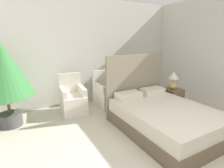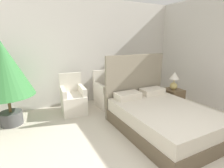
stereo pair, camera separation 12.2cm
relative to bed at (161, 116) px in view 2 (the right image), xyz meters
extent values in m
cube|color=silver|center=(-0.62, 2.37, 1.14)|extent=(10.00, 0.06, 2.90)
cube|color=silver|center=(2.15, 0.27, 1.14)|extent=(0.06, 10.00, 2.90)
cube|color=brown|center=(0.00, -0.10, -0.17)|extent=(1.54, 2.01, 0.27)
cube|color=beige|center=(0.00, -0.10, 0.09)|extent=(1.51, 1.97, 0.26)
cube|color=gray|center=(0.00, 0.93, 0.43)|extent=(1.57, 0.06, 1.47)
cube|color=silver|center=(-0.35, 0.70, 0.29)|extent=(0.57, 0.32, 0.14)
cube|color=silver|center=(0.35, 0.70, 0.29)|extent=(0.57, 0.32, 0.14)
cube|color=silver|center=(-1.32, 1.70, -0.07)|extent=(0.63, 0.75, 0.47)
cube|color=silver|center=(-1.29, 2.02, 0.41)|extent=(0.57, 0.11, 0.50)
cube|color=silver|center=(-1.55, 1.72, 0.25)|extent=(0.16, 0.64, 0.18)
cube|color=silver|center=(-1.09, 1.68, 0.25)|extent=(0.16, 0.64, 0.18)
cube|color=silver|center=(-0.36, 1.70, -0.07)|extent=(0.58, 0.71, 0.47)
cube|color=silver|center=(-0.37, 2.02, 0.41)|extent=(0.57, 0.07, 0.50)
cube|color=silver|center=(-0.59, 1.70, 0.25)|extent=(0.11, 0.63, 0.18)
cube|color=silver|center=(-0.13, 1.70, 0.25)|extent=(0.11, 0.63, 0.18)
cylinder|color=#4C4C4C|center=(-2.70, 1.69, -0.16)|extent=(0.45, 0.45, 0.29)
cylinder|color=brown|center=(-2.70, 1.69, 0.17)|extent=(0.06, 0.06, 0.38)
cone|color=#387F3D|center=(-2.70, 1.69, 0.93)|extent=(1.10, 1.10, 1.15)
cube|color=brown|center=(1.05, 0.70, -0.03)|extent=(0.42, 0.44, 0.55)
sphere|color=tan|center=(1.02, 0.68, 0.34)|extent=(0.19, 0.19, 0.19)
cylinder|color=tan|center=(1.02, 0.68, 0.48)|extent=(0.02, 0.02, 0.09)
cone|color=silver|center=(1.02, 0.68, 0.61)|extent=(0.25, 0.25, 0.19)
camera|label=1|loc=(-2.47, -2.36, 1.52)|focal=28.00mm
camera|label=2|loc=(-2.36, -2.42, 1.52)|focal=28.00mm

